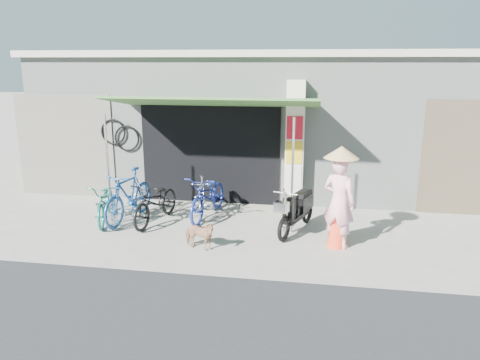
% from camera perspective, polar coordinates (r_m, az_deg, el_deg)
% --- Properties ---
extents(ground, '(80.00, 80.00, 0.00)m').
position_cam_1_polar(ground, '(9.10, 0.21, -7.71)').
color(ground, '#99968B').
rests_on(ground, ground).
extents(bicycle_shop, '(12.30, 5.30, 3.66)m').
position_cam_1_polar(bicycle_shop, '(13.58, 3.68, 7.62)').
color(bicycle_shop, '#9AA098').
rests_on(bicycle_shop, ground).
extents(shop_pillar, '(0.42, 0.44, 3.00)m').
position_cam_1_polar(shop_pillar, '(10.95, 6.69, 4.15)').
color(shop_pillar, beige).
rests_on(shop_pillar, ground).
extents(awning, '(4.60, 1.88, 2.72)m').
position_cam_1_polar(awning, '(10.24, -3.36, 9.26)').
color(awning, '#3A642D').
rests_on(awning, ground).
extents(neighbour_left, '(2.60, 0.06, 2.60)m').
position_cam_1_polar(neighbour_left, '(12.80, -20.51, 3.91)').
color(neighbour_left, '#6B665B').
rests_on(neighbour_left, ground).
extents(bike_teal, '(1.04, 1.80, 0.89)m').
position_cam_1_polar(bike_teal, '(10.56, -16.04, -2.57)').
color(bike_teal, '#166554').
rests_on(bike_teal, ground).
extents(bike_blue, '(0.82, 1.95, 1.14)m').
position_cam_1_polar(bike_blue, '(10.45, -13.40, -1.88)').
color(bike_blue, '#215298').
rests_on(bike_blue, ground).
extents(bike_black, '(0.92, 1.85, 0.93)m').
position_cam_1_polar(bike_black, '(10.24, -10.18, -2.65)').
color(bike_black, black).
rests_on(bike_black, ground).
extents(bike_silver, '(0.67, 1.50, 0.87)m').
position_cam_1_polar(bike_silver, '(10.63, -4.69, -2.00)').
color(bike_silver, '#B3B3B8').
rests_on(bike_silver, ground).
extents(bike_navy, '(0.93, 1.99, 1.01)m').
position_cam_1_polar(bike_navy, '(10.42, -3.87, -1.93)').
color(bike_navy, navy).
rests_on(bike_navy, ground).
extents(street_dog, '(0.72, 0.46, 0.56)m').
position_cam_1_polar(street_dog, '(8.75, -5.01, -6.71)').
color(street_dog, '#9F8354').
rests_on(street_dog, ground).
extents(moped, '(0.77, 1.68, 0.98)m').
position_cam_1_polar(moped, '(9.66, 6.99, -3.68)').
color(moped, black).
rests_on(moped, ground).
extents(nun, '(0.76, 0.68, 1.93)m').
position_cam_1_polar(nun, '(8.84, 11.99, -2.24)').
color(nun, '#FFABBA').
rests_on(nun, ground).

